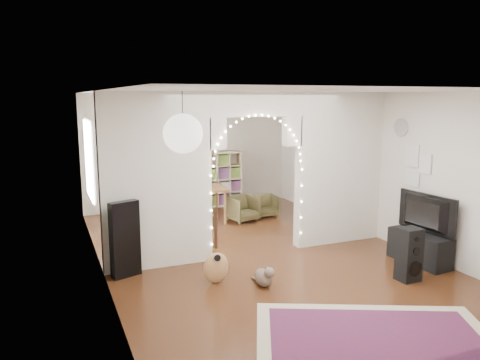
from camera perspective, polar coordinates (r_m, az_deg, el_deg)
name	(u,v)px	position (r m, az deg, el deg)	size (l,w,h in m)	color
floor	(255,252)	(8.08, 1.81, -8.79)	(7.50, 7.50, 0.00)	black
ceiling	(256,92)	(7.65, 1.92, 10.72)	(5.00, 7.50, 0.02)	white
wall_back	(190,151)	(11.24, -6.13, 3.55)	(5.00, 0.02, 2.70)	silver
wall_front	(423,235)	(4.69, 21.40, -6.23)	(5.00, 0.02, 2.70)	silver
wall_left	(99,185)	(7.10, -16.82, -0.60)	(0.02, 7.50, 2.70)	silver
wall_right	(377,166)	(9.07, 16.38, 1.66)	(0.02, 7.50, 2.70)	silver
divider_wall	(255,170)	(7.74, 1.86, 1.24)	(5.00, 0.20, 2.70)	silver
fairy_lights	(259,163)	(7.61, 2.28, 2.03)	(1.64, 0.04, 1.60)	#FFEABF
window	(89,160)	(8.85, -17.92, 2.36)	(0.04, 1.20, 1.40)	white
wall_clock	(401,127)	(8.53, 19.07, 6.08)	(0.31, 0.31, 0.03)	white
picture_frames	(416,165)	(8.29, 20.66, 1.71)	(0.02, 0.50, 0.70)	white
paper_lantern	(183,134)	(4.75, -6.97, 5.63)	(0.40, 0.40, 0.40)	white
ceiling_fan	(214,108)	(9.51, -3.18, 8.77)	(1.10, 1.10, 0.30)	#B5773C
area_rug	(379,345)	(5.48, 16.64, -18.71)	(2.61, 1.95, 0.02)	maroon
guitar_case	(125,239)	(7.08, -13.84, -7.03)	(0.43, 0.14, 1.13)	black
acoustic_guitar	(216,255)	(6.69, -2.96, -9.17)	(0.39, 0.19, 0.94)	#BB824B
tabby_cat	(264,277)	(6.67, 2.96, -11.71)	(0.27, 0.52, 0.34)	brown
floor_speaker	(409,255)	(7.20, 19.93, -8.55)	(0.31, 0.28, 0.78)	black
media_console	(420,248)	(8.03, 21.04, -7.74)	(0.40, 1.00, 0.50)	black
tv	(422,214)	(7.88, 21.30, -3.85)	(1.07, 0.14, 0.62)	black
bookcase	(216,179)	(11.27, -2.97, 0.09)	(1.29, 0.33, 1.33)	#C6B890
dining_table	(197,191)	(9.80, -5.29, -1.34)	(1.25, 0.88, 0.76)	brown
flower_vase	(197,183)	(9.77, -5.31, -0.37)	(0.18, 0.18, 0.19)	silver
dining_chair_left	(243,209)	(9.99, 0.32, -3.51)	(0.57, 0.59, 0.53)	#4B4525
dining_chair_right	(265,206)	(10.40, 3.05, -3.14)	(0.51, 0.53, 0.48)	#4B4525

